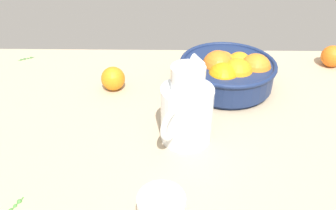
% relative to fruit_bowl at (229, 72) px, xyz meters
% --- Properties ---
extents(ground_plane, '(1.33, 0.89, 0.03)m').
position_rel_fruit_bowl_xyz_m(ground_plane, '(-0.13, -0.20, -0.07)').
color(ground_plane, tan).
extents(fruit_bowl, '(0.26, 0.26, 0.11)m').
position_rel_fruit_bowl_xyz_m(fruit_bowl, '(0.00, 0.00, 0.00)').
color(fruit_bowl, navy).
rests_on(fruit_bowl, ground_plane).
extents(juice_pitcher, '(0.11, 0.15, 0.19)m').
position_rel_fruit_bowl_xyz_m(juice_pitcher, '(-0.12, -0.22, 0.02)').
color(juice_pitcher, white).
rests_on(juice_pitcher, ground_plane).
extents(loose_orange_0, '(0.07, 0.07, 0.07)m').
position_rel_fruit_bowl_xyz_m(loose_orange_0, '(0.34, 0.14, -0.02)').
color(loose_orange_0, orange).
rests_on(loose_orange_0, ground_plane).
extents(loose_orange_2, '(0.07, 0.07, 0.07)m').
position_rel_fruit_bowl_xyz_m(loose_orange_2, '(-0.32, -0.01, -0.02)').
color(loose_orange_2, orange).
rests_on(loose_orange_2, ground_plane).
extents(herb_sprig_0, '(0.05, 0.03, 0.01)m').
position_rel_fruit_bowl_xyz_m(herb_sprig_0, '(-0.63, 0.17, -0.05)').
color(herb_sprig_0, '#44723A').
rests_on(herb_sprig_0, ground_plane).
extents(herb_sprig_1, '(0.03, 0.06, 0.01)m').
position_rel_fruit_bowl_xyz_m(herb_sprig_1, '(-0.44, -0.43, -0.05)').
color(herb_sprig_1, '#47883B').
rests_on(herb_sprig_1, ground_plane).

